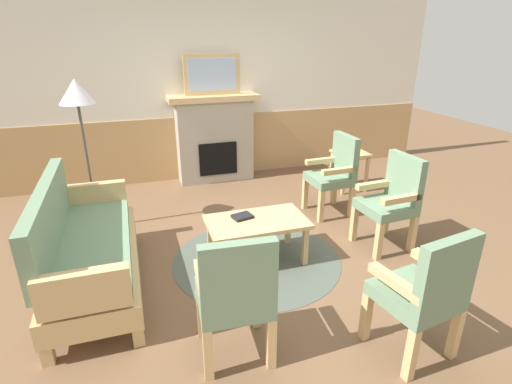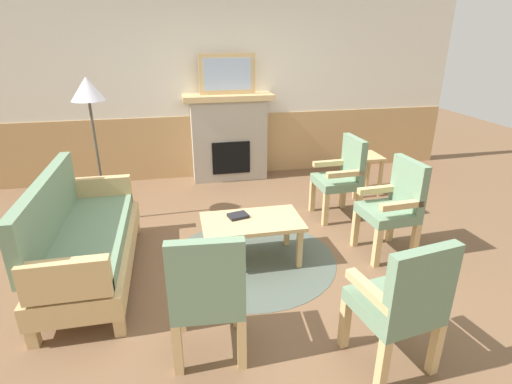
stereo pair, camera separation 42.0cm
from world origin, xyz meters
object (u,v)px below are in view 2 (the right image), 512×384
Objects in this scene: framed_picture at (227,74)px; floor_lamp_by_couch at (89,99)px; fireplace at (229,137)px; book_on_table at (238,216)px; coffee_table at (252,225)px; armchair_front_center at (207,291)px; armchair_near_fireplace at (395,204)px; armchair_by_window_left at (342,174)px; couch at (84,239)px; armchair_front_left at (402,300)px; side_table at (363,163)px.

framed_picture is 0.48× the size of floor_lamp_by_couch.
fireplace is 2.36m from book_on_table.
armchair_front_center is (-0.53, -1.18, 0.15)m from coffee_table.
fireplace is 1.33× the size of armchair_front_center.
armchair_near_fireplace is 0.94m from armchair_by_window_left.
fireplace is at bearing 124.86° from armchair_by_window_left.
couch is at bearing 179.84° from coffee_table.
armchair_front_left is 1.00× the size of armchair_front_center.
coffee_table is at bearing 174.81° from armchair_near_fireplace.
couch reaches higher than coffee_table.
armchair_by_window_left is 2.67m from armchair_front_center.
armchair_front_center is 3.55m from side_table.
armchair_by_window_left and armchair_front_left have the same top height.
couch is at bearing -124.37° from fireplace.
book_on_table is 0.19× the size of armchair_near_fireplace.
fireplace is 4.00m from armchair_front_left.
armchair_near_fireplace reaches higher than coffee_table.
floor_lamp_by_couch is at bearing 112.72° from armchair_front_center.
framed_picture reaches higher than armchair_near_fireplace.
armchair_near_fireplace is (1.29, -2.55, -0.11)m from fireplace.
floor_lamp_by_couch is at bearing -176.45° from side_table.
book_on_table is 1.34m from armchair_front_center.
armchair_by_window_left is at bearing -8.83° from floor_lamp_by_couch.
coffee_table is (1.53, -0.00, -0.01)m from couch.
couch is 1.84× the size of armchair_front_center.
book_on_table is 0.19× the size of armchair_front_center.
armchair_by_window_left is 2.41m from armchair_front_left.
framed_picture is at bearing 124.85° from armchair_by_window_left.
couch and armchair_near_fireplace have the same top height.
couch is 2.95m from armchair_near_fireplace.
fireplace reaches higher than armchair_front_center.
couch is 1.84× the size of armchair_near_fireplace.
armchair_front_left is at bearing -82.21° from framed_picture.
framed_picture is at bearing 90.00° from fireplace.
armchair_near_fireplace is at bearing 28.33° from armchair_front_center.
framed_picture reaches higher than fireplace.
couch is at bearing -156.88° from side_table.
floor_lamp_by_couch is at bearing 155.22° from armchair_near_fireplace.
armchair_front_center is at bearing -114.21° from coffee_table.
framed_picture is 4.12m from armchair_front_left.
armchair_near_fireplace is 1.00× the size of armchair_front_left.
couch is at bearing 130.11° from armchair_front_center.
side_table is (2.38, 2.62, -0.10)m from armchair_front_center.
side_table is at bearing -29.61° from framed_picture.
floor_lamp_by_couch is at bearing -144.55° from framed_picture.
armchair_by_window_left is (1.13, -1.62, -0.11)m from fireplace.
armchair_by_window_left is (1.38, 0.71, 0.08)m from book_on_table.
couch is at bearing 145.03° from armchair_front_left.
armchair_front_left is (0.54, -3.96, -0.11)m from fireplace.
framed_picture reaches higher than coffee_table.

